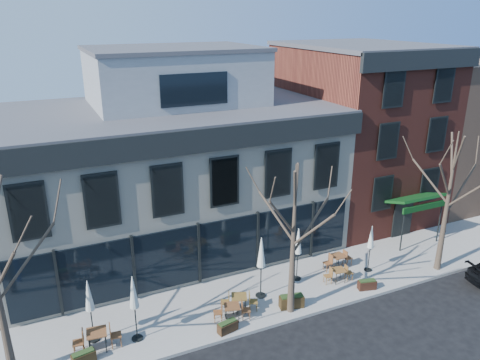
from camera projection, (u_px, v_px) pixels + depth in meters
name	position (u px, v px, depth m)	size (l,w,h in m)	color
ground	(200.00, 286.00, 23.58)	(120.00, 120.00, 0.00)	black
sidewalk_front	(277.00, 291.00, 22.98)	(33.50, 4.70, 0.15)	gray
corner_building	(168.00, 168.00, 26.35)	(18.39, 10.39, 11.10)	beige
red_brick_building	(356.00, 130.00, 31.02)	(8.20, 11.78, 11.18)	maroon
bg_building	(452.00, 122.00, 36.01)	(12.00, 12.00, 10.00)	#8C664C
tree_mid	(294.00, 239.00, 20.13)	(3.50, 3.55, 7.04)	#382B21
tree_right	(448.00, 201.00, 23.57)	(3.72, 3.77, 7.48)	#382B21
cafe_set_0	(97.00, 338.00, 18.73)	(1.98, 0.86, 1.02)	brown
cafe_set_2	(232.00, 311.00, 20.58)	(1.72, 0.87, 0.88)	brown
cafe_set_3	(239.00, 301.00, 21.23)	(1.76, 1.07, 0.91)	brown
cafe_set_4	(338.00, 274.00, 23.54)	(1.60, 0.71, 0.83)	brown
cafe_set_5	(338.00, 260.00, 24.77)	(1.73, 0.71, 0.91)	brown
umbrella_0	(89.00, 299.00, 18.77)	(0.45, 0.45, 2.83)	black
umbrella_1	(134.00, 296.00, 18.79)	(0.48, 0.48, 2.99)	black
umbrella_2	(261.00, 256.00, 21.71)	(0.50, 0.50, 3.11)	black
umbrella_3	(298.00, 244.00, 23.21)	(0.46, 0.46, 2.85)	black
umbrella_4	(371.00, 239.00, 24.08)	(0.41, 0.41, 2.58)	black
planter_0	(84.00, 357.00, 18.10)	(0.95, 0.52, 0.50)	black
planter_1	(228.00, 326.00, 19.88)	(0.95, 0.54, 0.50)	#332011
planter_2	(292.00, 301.00, 21.51)	(1.19, 0.67, 0.63)	#312310
planter_3	(367.00, 285.00, 22.94)	(0.95, 0.55, 0.50)	black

